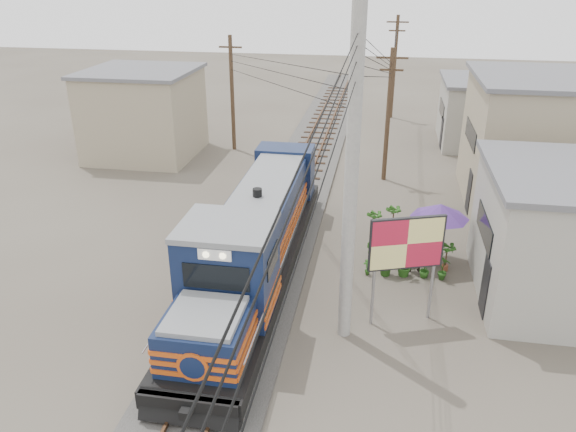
% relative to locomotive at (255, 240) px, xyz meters
% --- Properties ---
extents(ground, '(120.00, 120.00, 0.00)m').
position_rel_locomotive_xyz_m(ground, '(0.00, -2.25, -1.66)').
color(ground, '#473F35').
rests_on(ground, ground).
extents(ballast, '(3.60, 70.00, 0.16)m').
position_rel_locomotive_xyz_m(ballast, '(0.00, 7.75, -1.58)').
color(ballast, '#595651').
rests_on(ballast, ground).
extents(track, '(1.15, 70.00, 0.12)m').
position_rel_locomotive_xyz_m(track, '(0.00, 7.75, -1.40)').
color(track, '#51331E').
rests_on(track, ground).
extents(locomotive, '(2.79, 15.15, 3.75)m').
position_rel_locomotive_xyz_m(locomotive, '(0.00, 0.00, 0.00)').
color(locomotive, black).
rests_on(locomotive, ground).
extents(utility_pole_main, '(0.40, 0.40, 10.00)m').
position_rel_locomotive_xyz_m(utility_pole_main, '(3.50, -2.75, 3.34)').
color(utility_pole_main, '#9E9B93').
rests_on(utility_pole_main, ground).
extents(wooden_pole_mid, '(1.60, 0.24, 7.00)m').
position_rel_locomotive_xyz_m(wooden_pole_mid, '(4.50, 11.75, 2.02)').
color(wooden_pole_mid, '#4C3826').
rests_on(wooden_pole_mid, ground).
extents(wooden_pole_far, '(1.60, 0.24, 7.50)m').
position_rel_locomotive_xyz_m(wooden_pole_far, '(4.80, 25.75, 2.28)').
color(wooden_pole_far, '#4C3826').
rests_on(wooden_pole_far, ground).
extents(wooden_pole_left, '(1.60, 0.24, 7.00)m').
position_rel_locomotive_xyz_m(wooden_pole_left, '(-5.00, 15.75, 2.02)').
color(wooden_pole_left, '#4C3826').
rests_on(wooden_pole_left, ground).
extents(power_lines, '(9.65, 19.00, 3.30)m').
position_rel_locomotive_xyz_m(power_lines, '(-0.14, 6.24, 5.91)').
color(power_lines, black).
rests_on(power_lines, ground).
extents(shophouse_mid, '(8.40, 7.35, 6.20)m').
position_rel_locomotive_xyz_m(shophouse_mid, '(12.50, 9.75, 1.45)').
color(shophouse_mid, gray).
rests_on(shophouse_mid, ground).
extents(shophouse_back, '(6.30, 6.30, 4.20)m').
position_rel_locomotive_xyz_m(shophouse_back, '(11.00, 19.75, 0.45)').
color(shophouse_back, gray).
rests_on(shophouse_back, ground).
extents(shophouse_left, '(6.30, 6.30, 5.20)m').
position_rel_locomotive_xyz_m(shophouse_left, '(-10.00, 13.75, 0.95)').
color(shophouse_left, gray).
rests_on(shophouse_left, ground).
extents(billboard, '(2.32, 0.93, 3.74)m').
position_rel_locomotive_xyz_m(billboard, '(5.26, -1.74, 1.11)').
color(billboard, '#99999E').
rests_on(billboard, ground).
extents(market_umbrella, '(2.28, 2.28, 2.48)m').
position_rel_locomotive_xyz_m(market_umbrella, '(6.65, 2.61, 0.52)').
color(market_umbrella, black).
rests_on(market_umbrella, ground).
extents(vendor, '(0.80, 0.64, 1.90)m').
position_rel_locomotive_xyz_m(vendor, '(5.82, 1.71, -0.71)').
color(vendor, black).
rests_on(vendor, ground).
extents(plant_nursery, '(3.30, 2.01, 1.14)m').
position_rel_locomotive_xyz_m(plant_nursery, '(5.47, 1.85, -1.19)').
color(plant_nursery, '#245418').
rests_on(plant_nursery, ground).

